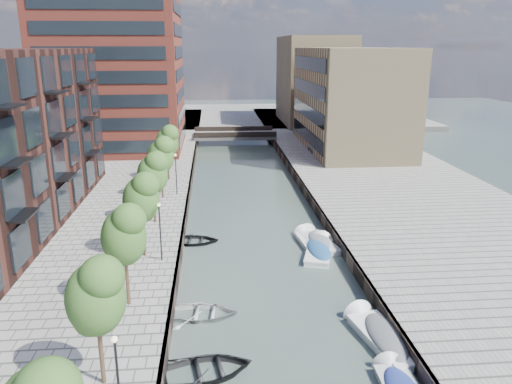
{
  "coord_description": "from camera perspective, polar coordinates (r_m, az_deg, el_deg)",
  "views": [
    {
      "loc": [
        -3.44,
        -8.22,
        15.22
      ],
      "look_at": [
        0.0,
        31.61,
        3.5
      ],
      "focal_mm": 35.0,
      "sensor_mm": 36.0,
      "label": 1
    }
  ],
  "objects": [
    {
      "name": "quay_wall_right",
      "position": [
        51.31,
        5.99,
        -0.42
      ],
      "size": [
        0.25,
        140.0,
        1.0
      ],
      "primitive_type": "cube",
      "color": "#332823",
      "rests_on": "ground"
    },
    {
      "name": "quay_wall_left",
      "position": [
        50.48,
        -7.74,
        -0.77
      ],
      "size": [
        0.25,
        140.0,
        1.0
      ],
      "primitive_type": "cube",
      "color": "#332823",
      "rests_on": "ground"
    },
    {
      "name": "water",
      "position": [
        50.68,
        -0.82,
        -1.14
      ],
      "size": [
        300.0,
        300.0,
        0.0
      ],
      "primitive_type": "plane",
      "color": "#38473F",
      "rests_on": "ground"
    },
    {
      "name": "sloop_3",
      "position": [
        30.26,
        -6.3,
        -13.96
      ],
      "size": [
        4.58,
        3.44,
        0.9
      ],
      "primitive_type": "imported",
      "rotation": [
        0.0,
        0.0,
        1.49
      ],
      "color": "silver",
      "rests_on": "ground"
    },
    {
      "name": "tan_block_near",
      "position": [
        73.21,
        10.66,
        10.4
      ],
      "size": [
        12.0,
        25.0,
        14.0
      ],
      "primitive_type": "cube",
      "color": "tan",
      "rests_on": "quay_right"
    },
    {
      "name": "sloop_0",
      "position": [
        25.7,
        -5.87,
        -20.07
      ],
      "size": [
        5.31,
        4.22,
        0.99
      ],
      "primitive_type": "imported",
      "rotation": [
        0.0,
        0.0,
        1.75
      ],
      "color": "black",
      "rests_on": "ground"
    },
    {
      "name": "tree_1",
      "position": [
        22.2,
        -17.89,
        -11.02
      ],
      "size": [
        2.5,
        2.5,
        5.95
      ],
      "color": "#382619",
      "rests_on": "quay_left"
    },
    {
      "name": "quay_right",
      "position": [
        54.03,
        16.36,
        -0.15
      ],
      "size": [
        20.0,
        140.0,
        1.0
      ],
      "primitive_type": "cube",
      "color": "gray",
      "rests_on": "ground"
    },
    {
      "name": "tower",
      "position": [
        74.47,
        -16.09,
        16.33
      ],
      "size": [
        18.0,
        18.0,
        30.0
      ],
      "primitive_type": "cube",
      "color": "brown",
      "rests_on": "quay_left"
    },
    {
      "name": "motorboat_1",
      "position": [
        28.79,
        14.01,
        -15.58
      ],
      "size": [
        3.1,
        5.92,
        1.88
      ],
      "color": "white",
      "rests_on": "ground"
    },
    {
      "name": "far_closure",
      "position": [
        109.27,
        -3.12,
        8.57
      ],
      "size": [
        80.0,
        40.0,
        1.0
      ],
      "primitive_type": "cube",
      "color": "gray",
      "rests_on": "ground"
    },
    {
      "name": "tree_3",
      "position": [
        35.03,
        -13.03,
        -0.53
      ],
      "size": [
        2.5,
        2.5,
        5.95
      ],
      "color": "#382619",
      "rests_on": "quay_left"
    },
    {
      "name": "tan_block_far",
      "position": [
        98.36,
        6.63,
        12.61
      ],
      "size": [
        12.0,
        20.0,
        16.0
      ],
      "primitive_type": "cube",
      "color": "tan",
      "rests_on": "quay_right"
    },
    {
      "name": "car",
      "position": [
        70.19,
        6.72,
        5.06
      ],
      "size": [
        1.51,
        3.7,
        1.26
      ],
      "primitive_type": "imported",
      "rotation": [
        0.0,
        0.0,
        0.01
      ],
      "color": "#A0A2A5",
      "rests_on": "quay_right"
    },
    {
      "name": "lamp_2",
      "position": [
        49.76,
        -9.14,
        2.52
      ],
      "size": [
        0.24,
        0.24,
        4.12
      ],
      "color": "black",
      "rests_on": "quay_left"
    },
    {
      "name": "motorboat_3",
      "position": [
        38.75,
        7.25,
        -6.59
      ],
      "size": [
        3.18,
        5.49,
        1.73
      ],
      "color": "white",
      "rests_on": "ground"
    },
    {
      "name": "motorboat_4",
      "position": [
        40.43,
        6.97,
        -5.59
      ],
      "size": [
        2.69,
        5.29,
        1.68
      ],
      "color": "silver",
      "rests_on": "ground"
    },
    {
      "name": "sloop_4",
      "position": [
        40.64,
        -7.23,
        -5.79
      ],
      "size": [
        4.45,
        3.34,
        0.87
      ],
      "primitive_type": "imported",
      "rotation": [
        0.0,
        0.0,
        1.49
      ],
      "color": "black",
      "rests_on": "ground"
    },
    {
      "name": "motorboat_2",
      "position": [
        40.52,
        6.15,
        -5.68
      ],
      "size": [
        2.19,
        5.01,
        1.62
      ],
      "color": "white",
      "rests_on": "ground"
    },
    {
      "name": "bridge",
      "position": [
        81.47,
        -2.46,
        6.55
      ],
      "size": [
        13.0,
        6.0,
        1.3
      ],
      "color": "gray",
      "rests_on": "ground"
    },
    {
      "name": "tree_4",
      "position": [
        41.73,
        -11.77,
        2.25
      ],
      "size": [
        2.5,
        2.5,
        5.95
      ],
      "color": "#382619",
      "rests_on": "quay_left"
    },
    {
      "name": "lamp_0",
      "position": [
        20.35,
        -15.54,
        -19.45
      ],
      "size": [
        0.24,
        0.24,
        4.12
      ],
      "color": "black",
      "rests_on": "quay_left"
    },
    {
      "name": "lamp_1",
      "position": [
        34.48,
        -10.92,
        -3.81
      ],
      "size": [
        0.24,
        0.24,
        4.12
      ],
      "color": "black",
      "rests_on": "quay_left"
    },
    {
      "name": "tree_6",
      "position": [
        55.35,
        -10.15,
        5.77
      ],
      "size": [
        2.5,
        2.5,
        5.95
      ],
      "color": "#382619",
      "rests_on": "quay_left"
    },
    {
      "name": "tree_5",
      "position": [
        48.51,
        -10.85,
        4.26
      ],
      "size": [
        2.5,
        2.5,
        5.95
      ],
      "color": "#382619",
      "rests_on": "quay_left"
    },
    {
      "name": "tree_2",
      "position": [
        28.48,
        -14.9,
        -4.6
      ],
      "size": [
        2.5,
        2.5,
        5.95
      ],
      "color": "#382619",
      "rests_on": "quay_left"
    }
  ]
}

